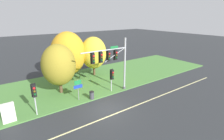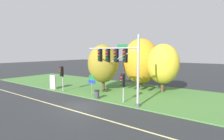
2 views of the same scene
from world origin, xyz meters
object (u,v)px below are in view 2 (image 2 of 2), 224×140
(info_kiosk, at_px, (53,82))
(tree_nearest_road, at_px, (103,64))
(traffic_signal_mast, at_px, (119,60))
(tree_behind_signpost, at_px, (163,64))
(tree_left_of_mast, at_px, (141,61))
(trash_bin, at_px, (97,94))
(pedestrian_signal_near_kerb, at_px, (62,73))
(route_sign_post, at_px, (92,82))
(pedestrian_signal_further_along, at_px, (122,82))

(info_kiosk, bearing_deg, tree_nearest_road, 30.09)
(traffic_signal_mast, xyz_separation_m, tree_behind_signpost, (1.74, 7.28, -0.67))
(tree_left_of_mast, bearing_deg, trash_bin, -96.28)
(pedestrian_signal_near_kerb, relative_size, tree_nearest_road, 0.54)
(route_sign_post, distance_m, trash_bin, 1.88)
(tree_nearest_road, distance_m, info_kiosk, 7.49)
(tree_nearest_road, distance_m, tree_behind_signpost, 7.69)
(pedestrian_signal_further_along, distance_m, info_kiosk, 11.45)
(traffic_signal_mast, height_order, route_sign_post, traffic_signal_mast)
(traffic_signal_mast, height_order, tree_left_of_mast, tree_left_of_mast)
(route_sign_post, bearing_deg, tree_nearest_road, 105.42)
(traffic_signal_mast, distance_m, info_kiosk, 11.65)
(pedestrian_signal_further_along, bearing_deg, tree_behind_signpost, 77.83)
(traffic_signal_mast, height_order, pedestrian_signal_near_kerb, traffic_signal_mast)
(info_kiosk, bearing_deg, pedestrian_signal_further_along, -0.10)
(tree_left_of_mast, distance_m, tree_behind_signpost, 3.88)
(traffic_signal_mast, bearing_deg, route_sign_post, 172.37)
(trash_bin, bearing_deg, tree_nearest_road, 119.88)
(pedestrian_signal_near_kerb, distance_m, tree_left_of_mast, 11.10)
(tree_nearest_road, height_order, tree_left_of_mast, tree_left_of_mast)
(tree_behind_signpost, relative_size, info_kiosk, 3.21)
(tree_nearest_road, xyz_separation_m, tree_left_of_mast, (3.16, 4.74, 0.20))
(tree_left_of_mast, bearing_deg, tree_nearest_road, -123.68)
(pedestrian_signal_further_along, xyz_separation_m, info_kiosk, (-11.39, 0.02, -1.16))
(tree_nearest_road, height_order, trash_bin, tree_nearest_road)
(pedestrian_signal_further_along, xyz_separation_m, tree_left_of_mast, (-2.16, 8.28, 1.65))
(traffic_signal_mast, relative_size, pedestrian_signal_further_along, 2.27)
(pedestrian_signal_further_along, bearing_deg, traffic_signal_mast, -134.84)
(route_sign_post, xyz_separation_m, tree_left_of_mast, (2.28, 7.93, 2.13))
(tree_nearest_road, bearing_deg, trash_bin, -60.12)
(route_sign_post, distance_m, tree_behind_signpost, 9.19)
(tree_left_of_mast, bearing_deg, pedestrian_signal_further_along, -75.38)
(pedestrian_signal_near_kerb, bearing_deg, traffic_signal_mast, 0.37)
(pedestrian_signal_further_along, distance_m, trash_bin, 3.52)
(traffic_signal_mast, height_order, tree_nearest_road, traffic_signal_mast)
(tree_left_of_mast, bearing_deg, info_kiosk, -138.18)
(info_kiosk, relative_size, trash_bin, 2.04)
(pedestrian_signal_near_kerb, height_order, route_sign_post, pedestrian_signal_near_kerb)
(route_sign_post, distance_m, tree_left_of_mast, 8.52)
(info_kiosk, distance_m, trash_bin, 8.30)
(tree_behind_signpost, bearing_deg, tree_nearest_road, -152.76)
(pedestrian_signal_further_along, distance_m, tree_nearest_road, 6.55)
(pedestrian_signal_near_kerb, xyz_separation_m, tree_behind_signpost, (10.62, 7.34, 1.20))
(traffic_signal_mast, xyz_separation_m, pedestrian_signal_near_kerb, (-8.87, -0.06, -1.86))
(pedestrian_signal_further_along, relative_size, tree_left_of_mast, 0.42)
(pedestrian_signal_near_kerb, height_order, tree_left_of_mast, tree_left_of_mast)
(traffic_signal_mast, distance_m, pedestrian_signal_near_kerb, 9.07)
(pedestrian_signal_near_kerb, height_order, info_kiosk, pedestrian_signal_near_kerb)
(tree_nearest_road, relative_size, tree_left_of_mast, 0.87)
(pedestrian_signal_near_kerb, xyz_separation_m, info_kiosk, (-2.29, 0.30, -1.45))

